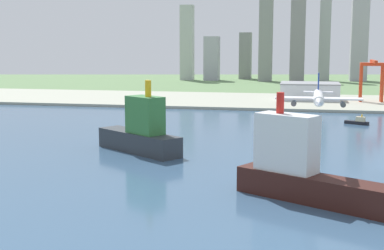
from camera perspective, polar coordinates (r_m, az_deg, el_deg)
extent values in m
plane|color=#5D7D4F|center=(338.36, 7.18, -1.01)|extent=(2400.00, 2400.00, 0.00)
cube|color=#385675|center=(279.55, 6.17, -2.98)|extent=(840.00, 360.00, 0.15)
cube|color=#9FA290|center=(526.20, 8.89, 2.47)|extent=(840.00, 140.00, 2.50)
cylinder|color=white|center=(211.60, 13.09, 2.85)|extent=(3.97, 33.50, 3.65)
cone|color=white|center=(193.50, 13.14, 2.34)|extent=(3.50, 4.04, 3.46)
cube|color=white|center=(213.32, 13.08, 2.74)|extent=(32.55, 7.67, 0.50)
cube|color=#193899|center=(226.28, 13.08, 4.22)|extent=(0.54, 4.02, 8.75)
cube|color=white|center=(226.53, 13.06, 3.39)|extent=(11.73, 3.79, 0.36)
cylinder|color=#4C4F54|center=(212.83, 15.51, 2.10)|extent=(2.05, 4.70, 2.01)
cylinder|color=#4C4F54|center=(212.60, 10.61, 2.26)|extent=(2.05, 4.70, 2.01)
cube|color=#381914|center=(196.61, 12.99, -6.62)|extent=(59.27, 40.08, 9.52)
cube|color=silver|center=(199.48, 9.87, -1.83)|extent=(24.06, 19.31, 20.87)
cylinder|color=red|center=(199.05, 9.22, 2.30)|extent=(2.80, 2.80, 7.61)
cube|color=#2D3338|center=(282.28, -5.60, -1.78)|extent=(51.86, 42.15, 10.29)
cube|color=#337238|center=(275.57, -4.93, 1.05)|extent=(22.26, 20.20, 18.91)
cylinder|color=yellow|center=(272.01, -4.61, 3.83)|extent=(3.09, 3.09, 8.23)
cube|color=black|center=(394.97, 16.84, 0.23)|extent=(16.54, 10.33, 2.20)
cube|color=beige|center=(393.71, 17.22, 0.59)|extent=(6.69, 5.29, 3.24)
cylinder|color=yellow|center=(393.11, 17.35, 0.94)|extent=(0.87, 0.87, 1.76)
cube|color=red|center=(524.97, 17.28, 4.13)|extent=(2.20, 2.20, 33.11)
cube|color=red|center=(527.08, 19.32, 4.05)|extent=(2.20, 2.20, 33.11)
cube|color=red|center=(532.92, 17.20, 4.19)|extent=(2.20, 2.20, 33.11)
cube|color=red|center=(535.00, 19.21, 4.11)|extent=(2.20, 2.20, 33.11)
cube|color=red|center=(528.98, 18.34, 6.06)|extent=(21.19, 10.00, 2.80)
cube|color=red|center=(519.31, 18.48, 6.32)|extent=(2.60, 38.62, 2.60)
cube|color=silver|center=(536.76, 12.22, 3.43)|extent=(54.40, 41.34, 14.96)
cube|color=gray|center=(536.14, 12.25, 4.29)|extent=(55.49, 42.16, 1.20)
cube|color=#ABB1AC|center=(849.64, -0.52, 8.60)|extent=(19.79, 16.51, 114.42)
cube|color=#A2A2AD|center=(842.65, 2.08, 6.98)|extent=(22.06, 23.54, 66.94)
cube|color=gray|center=(882.06, 5.61, 7.22)|extent=(18.29, 22.82, 73.49)
cube|color=gray|center=(827.24, 7.75, 9.97)|extent=(19.72, 18.03, 156.24)
cube|color=gray|center=(835.80, 10.99, 8.61)|extent=(21.71, 17.62, 119.16)
cube|color=#9C9FA1|center=(854.65, 13.72, 9.05)|extent=(16.46, 16.15, 135.23)
cube|color=#A5A2AD|center=(862.89, 17.12, 8.94)|extent=(24.43, 26.35, 136.03)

